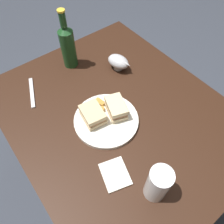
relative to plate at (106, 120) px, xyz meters
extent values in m
plane|color=#333842|center=(0.01, -0.07, -0.74)|extent=(6.00, 6.00, 0.00)
cube|color=black|center=(0.01, -0.07, -0.38)|extent=(1.05, 0.86, 0.74)
cylinder|color=silver|center=(0.00, 0.00, 0.00)|extent=(0.27, 0.27, 0.02)
cube|color=beige|center=(0.00, -0.05, 0.02)|extent=(0.12, 0.10, 0.02)
cube|color=#8C5B3D|center=(0.00, -0.05, 0.04)|extent=(0.12, 0.09, 0.02)
cube|color=beige|center=(0.00, -0.05, 0.06)|extent=(0.12, 0.10, 0.02)
cube|color=#CCB284|center=(0.03, 0.04, 0.02)|extent=(0.11, 0.09, 0.02)
cube|color=#B27A4C|center=(0.03, 0.04, 0.03)|extent=(0.11, 0.09, 0.01)
cube|color=#CCB284|center=(0.03, 0.04, 0.05)|extent=(0.11, 0.09, 0.02)
cube|color=#B77F33|center=(0.08, 0.00, 0.02)|extent=(0.04, 0.03, 0.02)
cube|color=#B77F33|center=(0.08, -0.03, 0.02)|extent=(0.05, 0.03, 0.01)
cube|color=#B77F33|center=(0.05, 0.00, 0.02)|extent=(0.04, 0.05, 0.02)
cube|color=gold|center=(0.03, -0.06, 0.02)|extent=(0.04, 0.06, 0.02)
cylinder|color=white|center=(-0.33, 0.04, 0.07)|extent=(0.07, 0.07, 0.16)
cylinder|color=#C67014|center=(-0.33, 0.04, 0.04)|extent=(0.06, 0.06, 0.11)
cylinder|color=#B7B7BC|center=(0.22, -0.24, 0.00)|extent=(0.04, 0.04, 0.02)
ellipsoid|color=#B7B7BC|center=(0.22, -0.24, 0.04)|extent=(0.13, 0.10, 0.06)
ellipsoid|color=#381E0F|center=(0.22, -0.24, 0.04)|extent=(0.10, 0.08, 0.02)
cone|color=#B7B7BC|center=(0.16, -0.25, 0.05)|extent=(0.04, 0.03, 0.02)
cylinder|color=#19421E|center=(0.39, -0.07, 0.09)|extent=(0.07, 0.07, 0.19)
cone|color=#19421E|center=(0.39, -0.07, 0.19)|extent=(0.07, 0.07, 0.02)
cylinder|color=#19421E|center=(0.39, -0.07, 0.24)|extent=(0.03, 0.03, 0.07)
cylinder|color=gold|center=(0.39, -0.07, 0.28)|extent=(0.03, 0.03, 0.01)
cube|color=silver|center=(-0.20, 0.11, 0.00)|extent=(0.13, 0.12, 0.01)
cube|color=silver|center=(0.33, 0.18, 0.00)|extent=(0.17, 0.08, 0.01)
camera|label=1|loc=(-0.41, 0.29, 0.76)|focal=35.33mm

